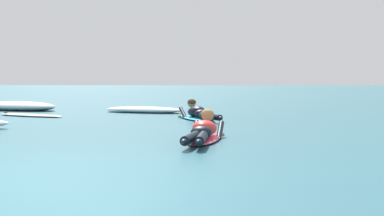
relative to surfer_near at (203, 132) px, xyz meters
name	(u,v)px	position (x,y,z in m)	size (l,w,h in m)	color
ground_plane	(149,114)	(-2.13, 6.44, -0.15)	(120.00, 120.00, 0.00)	#2D6B7A
surfer_near	(203,132)	(0.00, 0.00, 0.00)	(0.59, 2.45, 0.53)	#E54C66
surfer_far	(198,114)	(-0.51, 4.38, -0.01)	(1.41, 2.56, 0.54)	#2DB2D1
drifting_surfboard	(30,115)	(-5.10, 5.13, -0.11)	(2.22, 1.30, 0.16)	white
whitewater_mid_left	(18,106)	(-6.56, 7.66, -0.01)	(3.05, 2.04, 0.29)	white
whitewater_mid_right	(144,110)	(-2.35, 6.92, -0.06)	(2.55, 1.27, 0.18)	white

